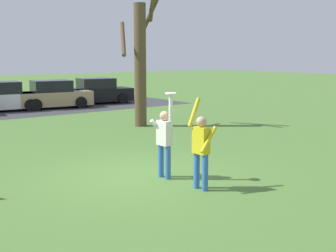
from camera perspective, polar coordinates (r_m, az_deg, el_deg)
The scene contains 8 objects.
ground_plane at distance 10.83m, azimuth -3.44°, elevation -6.55°, with size 120.00×120.00×0.00m, color #4C7533.
person_catcher at distance 10.36m, azimuth -0.49°, elevation -1.68°, with size 0.49×0.55×2.08m.
person_defender at distance 9.50m, azimuth 4.42°, elevation -2.73°, with size 0.49×0.56×2.04m.
frisbee_disc at distance 10.04m, azimuth 0.35°, elevation 4.37°, with size 0.26×0.26×0.02m, color white.
parked_car_white at distance 24.95m, azimuth -21.21°, elevation 3.53°, with size 4.31×2.47×1.59m.
parked_car_tan at distance 25.51m, azimuth -14.95°, elevation 3.96°, with size 4.31×2.47×1.59m.
parked_car_black at distance 27.38m, azimuth -9.29°, elevation 4.50°, with size 4.31×2.47×1.59m.
bare_tree_tall at distance 18.15m, azimuth -3.69°, elevation 8.69°, with size 1.85×1.83×5.66m.
Camera 1 is at (-5.88, -8.61, 2.95)m, focal length 45.86 mm.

